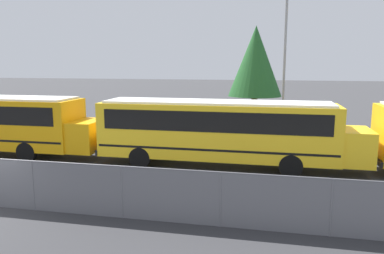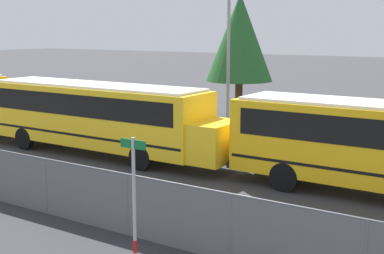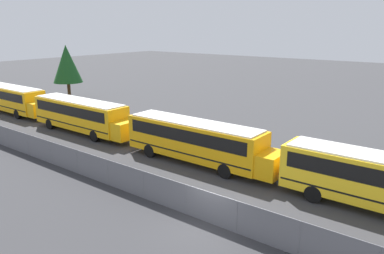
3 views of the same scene
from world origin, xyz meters
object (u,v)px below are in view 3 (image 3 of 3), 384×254
object	(u,v)px
school_bus_1	(81,114)
school_bus_2	(197,139)
school_bus_0	(11,97)
tree_0	(67,64)

from	to	relation	value
school_bus_1	school_bus_2	world-z (taller)	same
school_bus_0	tree_0	xyz separation A→B (m)	(-2.86, 9.61, 2.88)
school_bus_0	school_bus_1	bearing A→B (deg)	-1.00
school_bus_0	school_bus_2	distance (m)	26.59
school_bus_1	school_bus_2	bearing A→B (deg)	0.09
school_bus_0	tree_0	distance (m)	10.43
school_bus_0	school_bus_1	distance (m)	13.27
school_bus_1	tree_0	xyz separation A→B (m)	(-16.13, 9.84, 2.88)
school_bus_1	tree_0	size ratio (longest dim) A/B	1.69
tree_0	school_bus_2	bearing A→B (deg)	-18.43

